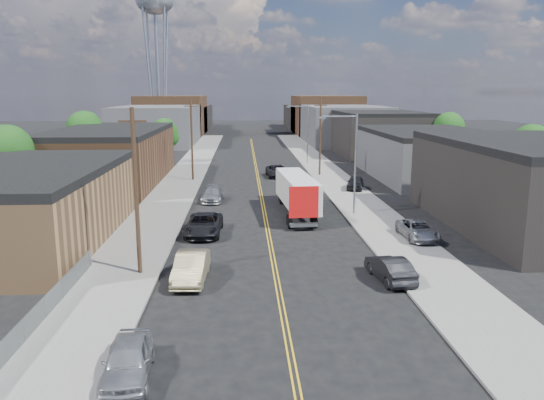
{
  "coord_description": "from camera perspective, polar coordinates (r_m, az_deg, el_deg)",
  "views": [
    {
      "loc": [
        -1.91,
        -20.94,
        10.8
      ],
      "look_at": [
        0.34,
        19.92,
        2.5
      ],
      "focal_mm": 35.0,
      "sensor_mm": 36.0,
      "label": 1
    }
  ],
  "objects": [
    {
      "name": "streetlight_far",
      "position": [
        81.68,
        3.57,
        7.6
      ],
      "size": [
        3.39,
        0.25,
        9.0
      ],
      "color": "gray",
      "rests_on": "ground"
    },
    {
      "name": "car_left_a",
      "position": [
        21.9,
        -15.24,
        -16.27
      ],
      "size": [
        2.09,
        4.54,
        1.51
      ],
      "primitive_type": "imported",
      "rotation": [
        0.0,
        0.0,
        0.07
      ],
      "color": "#A3A6A8",
      "rests_on": "ground"
    },
    {
      "name": "tree_left_near",
      "position": [
        55.78,
        -26.49,
        4.48
      ],
      "size": [
        4.85,
        4.76,
        7.91
      ],
      "color": "black",
      "rests_on": "ground"
    },
    {
      "name": "skyline_right_b",
      "position": [
        142.75,
        5.75,
        9.08
      ],
      "size": [
        16.0,
        26.0,
        10.0
      ],
      "primitive_type": "cube",
      "color": "brown",
      "rests_on": "ground"
    },
    {
      "name": "industrial_right_b",
      "position": [
        71.5,
        16.46,
        4.78
      ],
      "size": [
        14.0,
        24.0,
        6.1
      ],
      "color": "#3E3E41",
      "rests_on": "ground"
    },
    {
      "name": "sidewalk_left",
      "position": [
        67.23,
        -9.6,
        2.13
      ],
      "size": [
        5.0,
        140.0,
        0.15
      ],
      "primitive_type": "cube",
      "color": "slate",
      "rests_on": "ground"
    },
    {
      "name": "skyline_right_c",
      "position": [
        162.58,
        4.65,
        8.86
      ],
      "size": [
        16.0,
        40.0,
        7.0
      ],
      "primitive_type": "cube",
      "color": "black",
      "rests_on": "ground"
    },
    {
      "name": "skyline_left_c",
      "position": [
        162.11,
        -9.67,
        8.73
      ],
      "size": [
        16.0,
        40.0,
        7.0
      ],
      "primitive_type": "cube",
      "color": "black",
      "rests_on": "ground"
    },
    {
      "name": "warehouse_brown",
      "position": [
        67.32,
        -17.02,
        4.57
      ],
      "size": [
        12.0,
        26.0,
        6.6
      ],
      "color": "brown",
      "rests_on": "ground"
    },
    {
      "name": "car_left_c",
      "position": [
        41.33,
        -7.36,
        -2.63
      ],
      "size": [
        2.87,
        5.87,
        1.61
      ],
      "primitive_type": "imported",
      "rotation": [
        0.0,
        0.0,
        -0.04
      ],
      "color": "black",
      "rests_on": "ground"
    },
    {
      "name": "tree_right_far",
      "position": [
        87.2,
        18.51,
        7.18
      ],
      "size": [
        4.85,
        4.76,
        7.91
      ],
      "color": "black",
      "rests_on": "ground"
    },
    {
      "name": "car_left_b",
      "position": [
        31.45,
        -8.7,
        -7.16
      ],
      "size": [
        1.95,
        5.08,
        1.65
      ],
      "primitive_type": "imported",
      "rotation": [
        0.0,
        0.0,
        -0.04
      ],
      "color": "#8C805C",
      "rests_on": "ground"
    },
    {
      "name": "ground",
      "position": [
        81.68,
        -1.79,
        3.86
      ],
      "size": [
        260.0,
        260.0,
        0.0
      ],
      "primitive_type": "plane",
      "color": "black",
      "rests_on": "ground"
    },
    {
      "name": "car_left_d",
      "position": [
        53.96,
        -6.38,
        0.61
      ],
      "size": [
        2.24,
        4.97,
        1.41
      ],
      "primitive_type": "imported",
      "rotation": [
        0.0,
        0.0,
        -0.05
      ],
      "color": "gray",
      "rests_on": "ground"
    },
    {
      "name": "skyline_right_a",
      "position": [
        118.18,
        7.61,
        8.07
      ],
      "size": [
        16.0,
        30.0,
        8.0
      ],
      "primitive_type": "cube",
      "color": "#3E3E41",
      "rests_on": "ground"
    },
    {
      "name": "tree_left_far",
      "position": [
        84.04,
        -11.46,
        6.99
      ],
      "size": [
        4.35,
        4.2,
        6.97
      ],
      "color": "black",
      "rests_on": "ground"
    },
    {
      "name": "tree_right_near",
      "position": [
        65.56,
        26.16,
        5.11
      ],
      "size": [
        4.6,
        4.48,
        7.44
      ],
      "color": "black",
      "rests_on": "ground"
    },
    {
      "name": "centerline",
      "position": [
        66.84,
        -1.48,
        2.17
      ],
      "size": [
        0.32,
        120.0,
        0.01
      ],
      "primitive_type": "cube",
      "color": "gold",
      "rests_on": "ground"
    },
    {
      "name": "streetlight_near",
      "position": [
        47.23,
        8.51,
        4.69
      ],
      "size": [
        3.39,
        0.25,
        9.0
      ],
      "color": "gray",
      "rests_on": "ground"
    },
    {
      "name": "chainlink_fence",
      "position": [
        28.14,
        -23.26,
        -10.64
      ],
      "size": [
        0.05,
        16.0,
        1.22
      ],
      "color": "slate",
      "rests_on": "ground"
    },
    {
      "name": "sidewalk_right",
      "position": [
        67.77,
        6.58,
        2.29
      ],
      "size": [
        5.0,
        140.0,
        0.15
      ],
      "primitive_type": "cube",
      "color": "slate",
      "rests_on": "ground"
    },
    {
      "name": "semi_truck",
      "position": [
        48.49,
        2.53,
        1.05
      ],
      "size": [
        3.08,
        13.9,
        3.6
      ],
      "rotation": [
        0.0,
        0.0,
        0.07
      ],
      "color": "silver",
      "rests_on": "ground"
    },
    {
      "name": "industrial_right_a",
      "position": [
        47.95,
        26.79,
        1.53
      ],
      "size": [
        14.0,
        22.0,
        7.1
      ],
      "color": "black",
      "rests_on": "ground"
    },
    {
      "name": "skyline_left_b",
      "position": [
        142.21,
        -10.59,
        8.94
      ],
      "size": [
        16.0,
        26.0,
        10.0
      ],
      "primitive_type": "cube",
      "color": "brown",
      "rests_on": "ground"
    },
    {
      "name": "utility_pole_left_near",
      "position": [
        32.07,
        -14.42,
        0.93
      ],
      "size": [
        1.6,
        0.26,
        10.0
      ],
      "color": "black",
      "rests_on": "ground"
    },
    {
      "name": "tree_left_mid",
      "position": [
        79.25,
        -19.44,
        6.97
      ],
      "size": [
        5.1,
        5.04,
        8.37
      ],
      "color": "black",
      "rests_on": "ground"
    },
    {
      "name": "car_right_lot_a",
      "position": [
        40.84,
        15.4,
        -3.11
      ],
      "size": [
        2.29,
        4.82,
        1.33
      ],
      "primitive_type": "imported",
      "rotation": [
        0.0,
        0.0,
        0.02
      ],
      "color": "gray",
      "rests_on": "sidewalk_right"
    },
    {
      "name": "skyline_left_a",
      "position": [
        117.54,
        -12.12,
        7.9
      ],
      "size": [
        16.0,
        30.0,
        8.0
      ],
      "primitive_type": "cube",
      "color": "#3E3E41",
      "rests_on": "ground"
    },
    {
      "name": "warehouse_tan",
      "position": [
        42.88,
        -25.13,
        -0.38
      ],
      "size": [
        12.0,
        22.0,
        5.6
      ],
      "color": "olive",
      "rests_on": "ground"
    },
    {
      "name": "car_right_oncoming",
      "position": [
        31.93,
        12.57,
        -7.19
      ],
      "size": [
        2.14,
        4.63,
        1.47
      ],
      "primitive_type": "imported",
      "rotation": [
        0.0,
        0.0,
        3.28
      ],
      "color": "black",
      "rests_on": "ground"
    },
    {
      "name": "industrial_right_c",
      "position": [
        96.22,
        11.33,
        7.07
      ],
      "size": [
        14.0,
        22.0,
        7.6
      ],
      "color": "black",
      "rests_on": "ground"
    },
    {
      "name": "utility_pole_left_far",
      "position": [
        66.48,
        -8.63,
        6.45
      ],
      "size": [
        1.6,
        0.26,
        10.0
      ],
      "color": "black",
      "rests_on": "ground"
    },
    {
      "name": "utility_pole_right",
      "position": [
        69.9,
        5.21,
        6.77
      ],
      "size": [
        1.6,
        0.26,
        10.0
      ],
      "color": "black",
      "rests_on": "ground"
    },
    {
      "name": "water_tower",
      "position": [
        133.95,
        -12.49,
        19.73
      ],
      "size": [
        9.0,
        9.0,
        36.9
      ],
      "color": "gray",
      "rests_on": "ground"
    },
    {
      "name": "car_ahead_truck",
      "position": [
        69.22,
        0.55,
        3.13
      ],
      "size": [
        2.93,
        5.69,
        1.54
      ],
      "primitive_type": "imported",
      "rotation": [
        0.0,
        0.0,
        0.07
      ],
      "color": "black",
      "rests_on": "ground"
    },
    {
      "name": "car_right_lot_c",
      "position": [
        60.3,
        8.94,
        1.87
      ],
      "size": [
        2.85,
        4.65,
        1.48
      ],
      "primitive_type": "imported",
      "rotation": [
        0.0,
        0.0,
        -0.27
      ],
      "color": "black",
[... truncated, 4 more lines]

